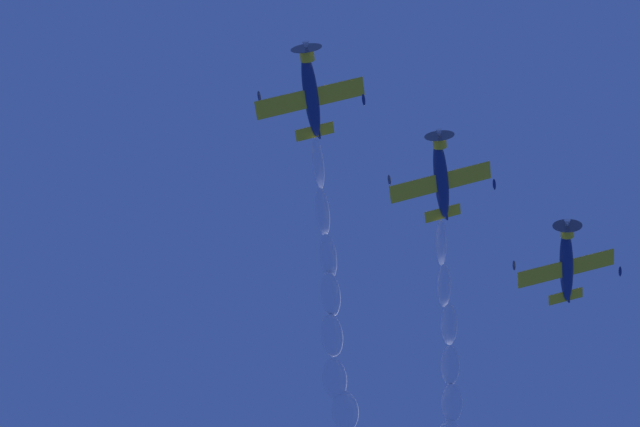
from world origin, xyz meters
TOP-DOWN VIEW (x-y plane):
  - airplane_lead at (5.70, -5.86)m, footprint 9.60×8.97m
  - airplane_left_wingman at (-1.69, -18.46)m, footprint 9.66×8.94m
  - airplane_right_wingman at (-9.34, -31.58)m, footprint 9.74×8.98m
  - smoke_trail_lead at (14.48, -30.14)m, footprint 12.85×32.19m
  - smoke_trail_left_wingman at (7.14, -42.84)m, footprint 13.22×32.58m

SIDE VIEW (x-z plane):
  - smoke_trail_left_wingman at x=7.14m, z-range 68.65..75.83m
  - smoke_trail_lead at x=14.48m, z-range 69.47..76.45m
  - airplane_right_wingman at x=-9.34m, z-range 72.52..76.60m
  - airplane_left_wingman at x=-1.69m, z-range 74.03..78.51m
  - airplane_lead at x=5.70m, z-range 74.73..79.09m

